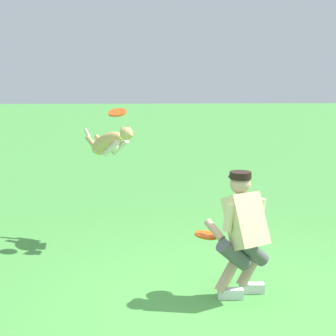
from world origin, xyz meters
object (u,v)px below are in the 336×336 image
object	(u,v)px
person	(243,231)
frisbee_held	(206,235)
frisbee_flying	(117,112)
dog	(109,143)

from	to	relation	value
person	frisbee_held	bearing A→B (deg)	38.35
person	frisbee_held	xyz separation A→B (m)	(0.36, -0.14, -0.09)
person	frisbee_flying	world-z (taller)	frisbee_flying
dog	frisbee_held	world-z (taller)	dog
frisbee_held	frisbee_flying	bearing A→B (deg)	-58.81
dog	frisbee_flying	distance (m)	0.47
frisbee_flying	frisbee_held	xyz separation A→B (m)	(-0.99, 1.64, -1.14)
person	dog	size ratio (longest dim) A/B	1.59
dog	person	bearing A→B (deg)	-5.33
person	frisbee_flying	xyz separation A→B (m)	(1.35, -1.78, 1.05)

